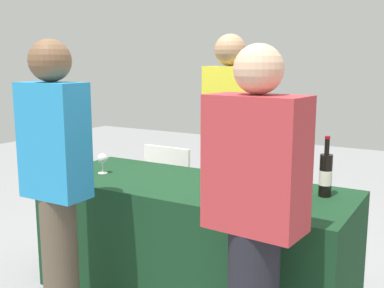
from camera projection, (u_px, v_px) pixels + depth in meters
name	position (u px, v px, depth m)	size (l,w,h in m)	color
tasting_table	(192.00, 241.00, 2.95)	(1.97, 0.77, 0.76)	#14381E
wine_bottle_0	(248.00, 166.00, 2.85)	(0.07, 0.07, 0.30)	black
wine_bottle_1	(271.00, 170.00, 2.77)	(0.08, 0.08, 0.30)	black
wine_bottle_2	(300.00, 176.00, 2.61)	(0.07, 0.07, 0.31)	black
wine_bottle_3	(326.00, 175.00, 2.59)	(0.07, 0.07, 0.34)	black
wine_glass_0	(102.00, 159.00, 3.13)	(0.07, 0.07, 0.14)	silver
wine_glass_1	(219.00, 178.00, 2.59)	(0.07, 0.07, 0.15)	silver
wine_glass_2	(270.00, 184.00, 2.47)	(0.07, 0.07, 0.14)	silver
ice_bucket	(278.00, 185.00, 2.49)	(0.23, 0.23, 0.19)	silver
server_pouring	(229.00, 139.00, 3.43)	(0.36, 0.23, 1.70)	#3F3351
guest_0	(56.00, 180.00, 2.44)	(0.35, 0.22, 1.62)	brown
guest_1	(255.00, 215.00, 2.02)	(0.44, 0.27, 1.58)	black
menu_board	(167.00, 186.00, 4.30)	(0.50, 0.03, 0.74)	white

